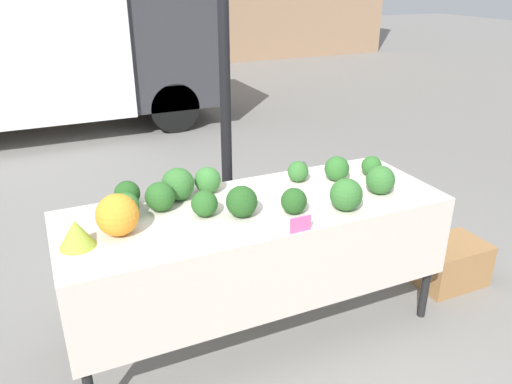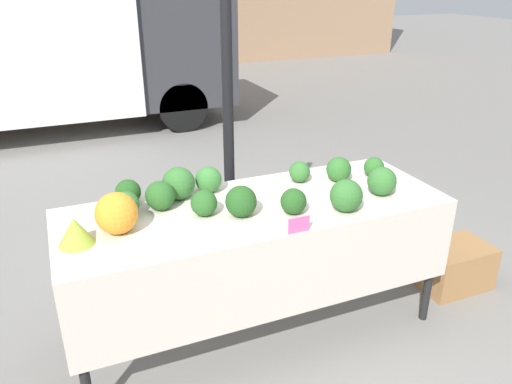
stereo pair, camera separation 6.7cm
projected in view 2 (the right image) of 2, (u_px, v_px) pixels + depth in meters
ground_plane at (256, 327)px, 3.14m from camera, size 40.00×40.00×0.00m
tent_pole at (228, 127)px, 3.19m from camera, size 0.07×0.07×2.28m
parked_truck at (16, 34)px, 6.45m from camera, size 5.15×1.84×2.47m
market_table at (261, 227)px, 2.78m from camera, size 2.18×0.78×0.85m
orange_cauliflower at (117, 213)px, 2.46m from camera, size 0.21×0.21×0.21m
romanesco_head at (75, 231)px, 2.36m from camera, size 0.17×0.17×0.14m
broccoli_head_0 at (382, 181)px, 2.89m from camera, size 0.17×0.17×0.17m
broccoli_head_1 at (293, 201)px, 2.67m from camera, size 0.14×0.14×0.14m
broccoli_head_2 at (126, 204)px, 2.64m from camera, size 0.14×0.14×0.14m
broccoli_head_3 at (204, 203)px, 2.65m from camera, size 0.14×0.14×0.14m
broccoli_head_4 at (300, 172)px, 3.08m from camera, size 0.13×0.13×0.13m
broccoli_head_5 at (374, 167)px, 3.16m from camera, size 0.13×0.13×0.13m
broccoli_head_6 at (179, 183)px, 2.84m from camera, size 0.19×0.19×0.19m
broccoli_head_7 at (346, 196)px, 2.69m from camera, size 0.18×0.18×0.18m
broccoli_head_8 at (339, 169)px, 3.09m from camera, size 0.15×0.15×0.15m
broccoli_head_9 at (128, 192)px, 2.78m from camera, size 0.14×0.14×0.14m
broccoli_head_10 at (209, 180)px, 2.93m from camera, size 0.16×0.16×0.16m
broccoli_head_11 at (241, 201)px, 2.64m from camera, size 0.17×0.17×0.17m
broccoli_head_12 at (160, 196)px, 2.71m from camera, size 0.16×0.16×0.16m
price_sign at (299, 225)px, 2.48m from camera, size 0.12×0.01×0.09m
produce_crate at (453, 266)px, 3.50m from camera, size 0.48×0.35×0.31m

